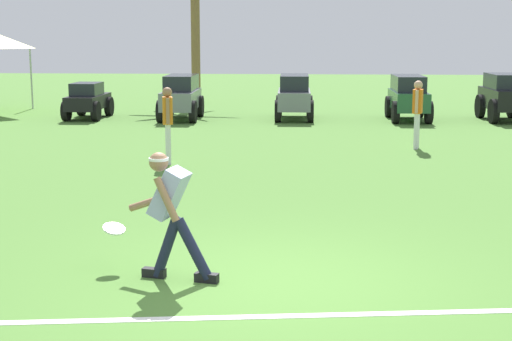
{
  "coord_description": "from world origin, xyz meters",
  "views": [
    {
      "loc": [
        0.31,
        -8.1,
        2.71
      ],
      "look_at": [
        -0.31,
        1.89,
        0.9
      ],
      "focal_mm": 55.0,
      "sensor_mm": 36.0,
      "label": 1
    }
  ],
  "objects_px": {
    "frisbee_thrower": "(170,209)",
    "parked_car_slot_a": "(88,100)",
    "teammate_near_sideline": "(418,108)",
    "palm_tree_left_of_centre": "(195,12)",
    "frisbee_in_flight": "(114,229)",
    "parked_car_slot_e": "(504,96)",
    "parked_car_slot_d": "(408,96)",
    "parked_car_slot_b": "(181,96)",
    "parked_car_slot_c": "(294,95)",
    "teammate_midfield": "(168,118)"
  },
  "relations": [
    {
      "from": "teammate_midfield",
      "to": "parked_car_slot_b",
      "type": "xyz_separation_m",
      "value": [
        -0.98,
        7.94,
        -0.22
      ]
    },
    {
      "from": "parked_car_slot_d",
      "to": "parked_car_slot_e",
      "type": "distance_m",
      "value": 2.84
    },
    {
      "from": "parked_car_slot_c",
      "to": "frisbee_in_flight",
      "type": "bearing_deg",
      "value": -96.89
    },
    {
      "from": "frisbee_thrower",
      "to": "parked_car_slot_a",
      "type": "height_order",
      "value": "frisbee_thrower"
    },
    {
      "from": "frisbee_in_flight",
      "to": "parked_car_slot_a",
      "type": "height_order",
      "value": "parked_car_slot_a"
    },
    {
      "from": "teammate_near_sideline",
      "to": "teammate_midfield",
      "type": "height_order",
      "value": "same"
    },
    {
      "from": "frisbee_thrower",
      "to": "palm_tree_left_of_centre",
      "type": "xyz_separation_m",
      "value": [
        -2.58,
        20.76,
        2.54
      ]
    },
    {
      "from": "parked_car_slot_a",
      "to": "palm_tree_left_of_centre",
      "type": "bearing_deg",
      "value": 63.7
    },
    {
      "from": "frisbee_thrower",
      "to": "parked_car_slot_b",
      "type": "bearing_deg",
      "value": 98.51
    },
    {
      "from": "parked_car_slot_c",
      "to": "teammate_midfield",
      "type": "bearing_deg",
      "value": -106.52
    },
    {
      "from": "teammate_near_sideline",
      "to": "palm_tree_left_of_centre",
      "type": "bearing_deg",
      "value": 121.1
    },
    {
      "from": "frisbee_in_flight",
      "to": "parked_car_slot_a",
      "type": "bearing_deg",
      "value": 106.54
    },
    {
      "from": "teammate_midfield",
      "to": "parked_car_slot_b",
      "type": "bearing_deg",
      "value": 97.03
    },
    {
      "from": "frisbee_thrower",
      "to": "teammate_midfield",
      "type": "xyz_separation_m",
      "value": [
        -1.32,
        7.43,
        0.15
      ]
    },
    {
      "from": "frisbee_in_flight",
      "to": "teammate_near_sideline",
      "type": "bearing_deg",
      "value": 63.36
    },
    {
      "from": "parked_car_slot_d",
      "to": "palm_tree_left_of_centre",
      "type": "xyz_separation_m",
      "value": [
        -7.14,
        5.18,
        2.61
      ]
    },
    {
      "from": "parked_car_slot_b",
      "to": "teammate_midfield",
      "type": "bearing_deg",
      "value": -82.97
    },
    {
      "from": "parked_car_slot_b",
      "to": "parked_car_slot_d",
      "type": "bearing_deg",
      "value": 1.79
    },
    {
      "from": "frisbee_thrower",
      "to": "parked_car_slot_a",
      "type": "relative_size",
      "value": 0.64
    },
    {
      "from": "frisbee_thrower",
      "to": "teammate_midfield",
      "type": "relative_size",
      "value": 0.9
    },
    {
      "from": "palm_tree_left_of_centre",
      "to": "frisbee_in_flight",
      "type": "bearing_deg",
      "value": -84.78
    },
    {
      "from": "parked_car_slot_a",
      "to": "parked_car_slot_e",
      "type": "distance_m",
      "value": 12.6
    },
    {
      "from": "teammate_midfield",
      "to": "palm_tree_left_of_centre",
      "type": "bearing_deg",
      "value": 95.41
    },
    {
      "from": "parked_car_slot_a",
      "to": "parked_car_slot_e",
      "type": "xyz_separation_m",
      "value": [
        12.59,
        0.18,
        0.18
      ]
    },
    {
      "from": "frisbee_thrower",
      "to": "parked_car_slot_c",
      "type": "xyz_separation_m",
      "value": [
        1.13,
        15.69,
        -0.07
      ]
    },
    {
      "from": "parked_car_slot_c",
      "to": "palm_tree_left_of_centre",
      "type": "height_order",
      "value": "palm_tree_left_of_centre"
    },
    {
      "from": "parked_car_slot_e",
      "to": "palm_tree_left_of_centre",
      "type": "xyz_separation_m",
      "value": [
        -9.97,
        5.12,
        2.59
      ]
    },
    {
      "from": "parked_car_slot_c",
      "to": "parked_car_slot_d",
      "type": "relative_size",
      "value": 1.0
    },
    {
      "from": "teammate_midfield",
      "to": "frisbee_in_flight",
      "type": "bearing_deg",
      "value": -85.14
    },
    {
      "from": "teammate_near_sideline",
      "to": "parked_car_slot_e",
      "type": "distance_m",
      "value": 6.73
    },
    {
      "from": "frisbee_in_flight",
      "to": "parked_car_slot_b",
      "type": "bearing_deg",
      "value": 96.01
    },
    {
      "from": "parked_car_slot_c",
      "to": "parked_car_slot_e",
      "type": "bearing_deg",
      "value": -0.47
    },
    {
      "from": "teammate_midfield",
      "to": "parked_car_slot_a",
      "type": "xyz_separation_m",
      "value": [
        -3.88,
        8.03,
        -0.38
      ]
    },
    {
      "from": "frisbee_in_flight",
      "to": "parked_car_slot_e",
      "type": "xyz_separation_m",
      "value": [
        8.11,
        15.27,
        0.28
      ]
    },
    {
      "from": "teammate_midfield",
      "to": "parked_car_slot_d",
      "type": "height_order",
      "value": "teammate_midfield"
    },
    {
      "from": "frisbee_thrower",
      "to": "teammate_midfield",
      "type": "height_order",
      "value": "teammate_midfield"
    },
    {
      "from": "teammate_near_sideline",
      "to": "parked_car_slot_a",
      "type": "bearing_deg",
      "value": 148.53
    },
    {
      "from": "teammate_near_sideline",
      "to": "frisbee_in_flight",
      "type": "bearing_deg",
      "value": -116.64
    },
    {
      "from": "parked_car_slot_e",
      "to": "parked_car_slot_a",
      "type": "bearing_deg",
      "value": -179.18
    },
    {
      "from": "frisbee_thrower",
      "to": "parked_car_slot_b",
      "type": "xyz_separation_m",
      "value": [
        -2.3,
        15.37,
        -0.07
      ]
    },
    {
      "from": "palm_tree_left_of_centre",
      "to": "parked_car_slot_d",
      "type": "bearing_deg",
      "value": -35.98
    },
    {
      "from": "frisbee_thrower",
      "to": "parked_car_slot_b",
      "type": "distance_m",
      "value": 15.54
    },
    {
      "from": "parked_car_slot_b",
      "to": "parked_car_slot_d",
      "type": "xyz_separation_m",
      "value": [
        6.85,
        0.21,
        0.0
      ]
    },
    {
      "from": "frisbee_thrower",
      "to": "parked_car_slot_a",
      "type": "bearing_deg",
      "value": 108.6
    },
    {
      "from": "frisbee_in_flight",
      "to": "parked_car_slot_a",
      "type": "distance_m",
      "value": 15.74
    },
    {
      "from": "frisbee_thrower",
      "to": "parked_car_slot_b",
      "type": "height_order",
      "value": "frisbee_thrower"
    },
    {
      "from": "teammate_midfield",
      "to": "parked_car_slot_a",
      "type": "distance_m",
      "value": 8.93
    },
    {
      "from": "frisbee_thrower",
      "to": "palm_tree_left_of_centre",
      "type": "bearing_deg",
      "value": 97.09
    },
    {
      "from": "teammate_near_sideline",
      "to": "parked_car_slot_c",
      "type": "distance_m",
      "value": 6.55
    },
    {
      "from": "parked_car_slot_b",
      "to": "parked_car_slot_c",
      "type": "relative_size",
      "value": 1.0
    }
  ]
}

